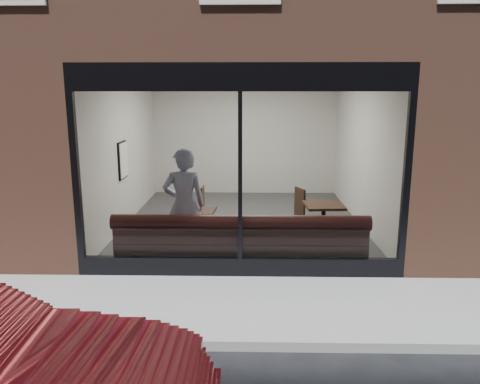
{
  "coord_description": "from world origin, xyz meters",
  "views": [
    {
      "loc": [
        0.14,
        -4.75,
        2.82
      ],
      "look_at": [
        -0.01,
        2.4,
        1.26
      ],
      "focal_mm": 35.0,
      "sensor_mm": 36.0,
      "label": 1
    }
  ],
  "objects_px": {
    "banquette": "(241,253)",
    "person": "(184,205)",
    "cafe_chair_left": "(193,221)",
    "cafe_chair_right": "(291,224)",
    "cafe_table_right": "(324,205)",
    "cafe_table_left": "(199,211)"
  },
  "relations": [
    {
      "from": "banquette",
      "to": "person",
      "type": "distance_m",
      "value": 1.23
    },
    {
      "from": "cafe_chair_left",
      "to": "cafe_chair_right",
      "type": "height_order",
      "value": "same"
    },
    {
      "from": "person",
      "to": "cafe_table_right",
      "type": "bearing_deg",
      "value": -171.08
    },
    {
      "from": "person",
      "to": "cafe_table_right",
      "type": "height_order",
      "value": "person"
    },
    {
      "from": "cafe_table_left",
      "to": "person",
      "type": "bearing_deg",
      "value": -112.68
    },
    {
      "from": "banquette",
      "to": "cafe_table_left",
      "type": "distance_m",
      "value": 1.18
    },
    {
      "from": "cafe_table_left",
      "to": "cafe_chair_right",
      "type": "distance_m",
      "value": 2.0
    },
    {
      "from": "banquette",
      "to": "cafe_table_left",
      "type": "relative_size",
      "value": 7.19
    },
    {
      "from": "cafe_table_right",
      "to": "cafe_chair_left",
      "type": "height_order",
      "value": "cafe_table_right"
    },
    {
      "from": "cafe_table_right",
      "to": "cafe_chair_right",
      "type": "height_order",
      "value": "cafe_table_right"
    },
    {
      "from": "cafe_chair_left",
      "to": "cafe_chair_right",
      "type": "distance_m",
      "value": 1.95
    },
    {
      "from": "cafe_table_left",
      "to": "cafe_chair_right",
      "type": "bearing_deg",
      "value": 28.24
    },
    {
      "from": "cafe_chair_right",
      "to": "person",
      "type": "bearing_deg",
      "value": 12.28
    },
    {
      "from": "cafe_chair_right",
      "to": "banquette",
      "type": "bearing_deg",
      "value": 36.5
    },
    {
      "from": "cafe_chair_left",
      "to": "person",
      "type": "bearing_deg",
      "value": 93.48
    },
    {
      "from": "banquette",
      "to": "cafe_chair_right",
      "type": "height_order",
      "value": "banquette"
    },
    {
      "from": "person",
      "to": "cafe_table_left",
      "type": "distance_m",
      "value": 0.54
    },
    {
      "from": "banquette",
      "to": "cafe_chair_left",
      "type": "xyz_separation_m",
      "value": [
        -0.99,
        1.84,
        0.01
      ]
    },
    {
      "from": "cafe_table_right",
      "to": "cafe_chair_right",
      "type": "xyz_separation_m",
      "value": [
        -0.56,
        0.47,
        -0.5
      ]
    },
    {
      "from": "cafe_table_left",
      "to": "cafe_chair_right",
      "type": "xyz_separation_m",
      "value": [
        1.7,
        0.91,
        -0.5
      ]
    },
    {
      "from": "cafe_table_right",
      "to": "cafe_chair_left",
      "type": "xyz_separation_m",
      "value": [
        -2.5,
        0.65,
        -0.5
      ]
    },
    {
      "from": "person",
      "to": "banquette",
      "type": "bearing_deg",
      "value": 151.9
    }
  ]
}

